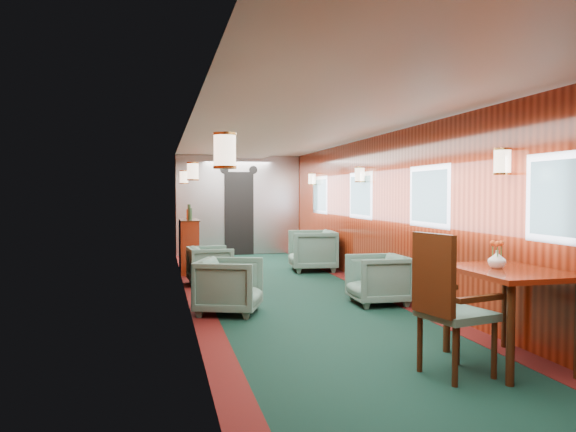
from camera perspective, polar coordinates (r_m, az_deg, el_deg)
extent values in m
plane|color=black|center=(7.95, 0.91, -8.48)|extent=(12.00, 12.00, 0.00)
cube|color=silver|center=(7.85, 0.92, 8.62)|extent=(3.00, 12.00, 0.10)
cube|color=silver|center=(7.85, 0.92, 8.69)|extent=(1.20, 12.00, 0.06)
cube|color=maroon|center=(13.71, -5.09, 1.12)|extent=(3.00, 0.10, 2.40)
cube|color=maroon|center=(7.59, -10.15, 0.10)|extent=(0.10, 12.00, 2.40)
cube|color=maroon|center=(8.30, 11.02, 0.29)|extent=(0.10, 12.00, 2.40)
cube|color=#420E0D|center=(7.74, -8.96, -8.78)|extent=(0.30, 12.00, 0.01)
cube|color=#420E0D|center=(8.37, 10.01, -7.94)|extent=(0.30, 12.00, 0.01)
cube|color=#B4B6BC|center=(13.63, -5.04, 1.12)|extent=(2.98, 0.12, 2.38)
cube|color=black|center=(13.56, -4.99, 0.26)|extent=(0.70, 0.06, 2.00)
cylinder|color=black|center=(13.52, -6.49, 4.70)|extent=(0.20, 0.04, 0.20)
cylinder|color=black|center=(13.62, -3.55, 4.70)|extent=(0.20, 0.04, 0.20)
cube|color=#BABDC1|center=(5.28, 26.54, 1.63)|extent=(0.02, 1.10, 0.80)
cube|color=#3E5C5D|center=(5.27, 26.47, 1.63)|extent=(0.01, 0.96, 0.66)
cube|color=#BABDC1|center=(7.38, 14.12, 1.95)|extent=(0.02, 1.10, 0.80)
cube|color=#3E5C5D|center=(7.38, 14.06, 1.95)|extent=(0.01, 0.96, 0.66)
cube|color=#BABDC1|center=(9.68, 7.38, 2.08)|extent=(0.02, 1.10, 0.80)
cube|color=#3E5C5D|center=(9.67, 7.33, 2.08)|extent=(0.01, 0.96, 0.66)
cube|color=#BABDC1|center=(12.05, 3.25, 2.15)|extent=(0.02, 1.10, 0.80)
cube|color=#3E5C5D|center=(12.05, 3.22, 2.15)|extent=(0.01, 0.96, 0.66)
cylinder|color=#FFEAC6|center=(4.12, -6.44, 6.61)|extent=(0.16, 0.16, 0.24)
cylinder|color=#B47E32|center=(4.11, -6.43, 4.94)|extent=(0.17, 0.17, 0.02)
cylinder|color=#FFEAC6|center=(5.88, 20.94, 5.19)|extent=(0.16, 0.16, 0.24)
cylinder|color=#B47E32|center=(5.87, 20.92, 4.02)|extent=(0.17, 0.17, 0.02)
cylinder|color=#FFEAC6|center=(8.10, -9.64, 4.49)|extent=(0.16, 0.16, 0.24)
cylinder|color=#B47E32|center=(8.09, -9.64, 3.64)|extent=(0.17, 0.17, 0.02)
cylinder|color=#FFEAC6|center=(9.46, 7.30, 4.19)|extent=(0.16, 0.16, 0.24)
cylinder|color=#B47E32|center=(9.46, 7.29, 3.47)|extent=(0.17, 0.17, 0.02)
cylinder|color=#FFEAC6|center=(11.09, -10.53, 3.90)|extent=(0.16, 0.16, 0.24)
cylinder|color=#B47E32|center=(11.09, -10.52, 3.28)|extent=(0.17, 0.17, 0.02)
cylinder|color=#FFEAC6|center=(12.32, 2.46, 3.78)|extent=(0.16, 0.16, 0.24)
cylinder|color=#B47E32|center=(12.32, 2.46, 3.22)|extent=(0.17, 0.17, 0.02)
cube|color=maroon|center=(5.23, 21.48, -5.30)|extent=(0.80, 1.12, 0.04)
cylinder|color=#3A1D0D|center=(4.75, 21.67, -11.20)|extent=(0.07, 0.07, 0.79)
cylinder|color=#3A1D0D|center=(5.54, 15.84, -9.19)|extent=(0.07, 0.07, 0.79)
cylinder|color=#3A1D0D|center=(5.86, 21.20, -8.61)|extent=(0.07, 0.07, 0.79)
cube|color=#1C433D|center=(4.85, 16.76, -9.56)|extent=(0.60, 0.60, 0.07)
cube|color=#3A1D0D|center=(4.63, 14.55, -5.75)|extent=(0.16, 0.46, 0.65)
cube|color=#1C433D|center=(4.65, 14.80, -6.52)|extent=(0.10, 0.34, 0.39)
cube|color=#3A1D0D|center=(4.64, 18.93, -7.94)|extent=(0.46, 0.16, 0.04)
cube|color=#3A1D0D|center=(5.00, 14.80, -7.16)|extent=(0.46, 0.16, 0.04)
cylinder|color=#3A1D0D|center=(4.63, 16.62, -13.53)|extent=(0.05, 0.05, 0.47)
cylinder|color=#3A1D0D|center=(4.92, 20.21, -12.64)|extent=(0.05, 0.05, 0.47)
cylinder|color=#3A1D0D|center=(4.93, 13.24, -12.52)|extent=(0.05, 0.05, 0.47)
cylinder|color=#3A1D0D|center=(5.20, 16.81, -11.78)|extent=(0.05, 0.05, 0.47)
cube|color=maroon|center=(10.73, -10.06, -3.02)|extent=(0.33, 1.10, 0.99)
cube|color=#3A1D0D|center=(10.70, -10.03, -0.39)|extent=(0.35, 1.12, 0.02)
cylinder|color=#24482C|center=(10.42, -9.90, 0.20)|extent=(0.07, 0.07, 0.22)
cylinder|color=#24482C|center=(10.80, -10.01, 0.43)|extent=(0.06, 0.06, 0.28)
cylinder|color=#B47E32|center=(11.02, -10.07, 0.21)|extent=(0.08, 0.08, 0.18)
imported|color=silver|center=(5.24, 20.46, -4.15)|extent=(0.16, 0.16, 0.16)
imported|color=#1C433D|center=(7.02, -5.98, -7.09)|extent=(0.96, 0.95, 0.69)
imported|color=#1C433D|center=(9.26, -7.92, -4.98)|extent=(0.75, 0.73, 0.63)
imported|color=#1C433D|center=(7.66, 9.12, -6.37)|extent=(0.75, 0.73, 0.67)
imported|color=#1C433D|center=(10.76, 2.48, -3.52)|extent=(0.95, 0.93, 0.79)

